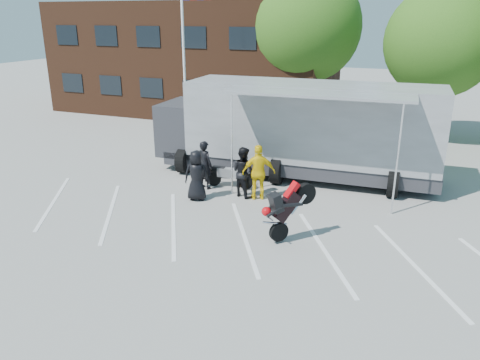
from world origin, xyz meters
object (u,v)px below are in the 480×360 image
Objects in this scene: tree_mid at (441,42)px; parked_motorcycle at (230,187)px; tree_left at (306,27)px; spectator_leather_a at (196,175)px; spectator_leather_c at (243,172)px; transporter_truck at (297,176)px; spectator_hivis at (259,172)px; flagpole at (188,40)px; spectator_leather_b at (205,165)px; stunt_bike_rider at (298,238)px.

parked_motorcycle is (-6.82, -10.36, -4.94)m from tree_mid.
tree_left reaches higher than spectator_leather_a.
spectator_leather_c is (1.38, 0.94, 0.01)m from spectator_leather_a.
spectator_hivis is (-0.60, -2.95, 0.99)m from transporter_truck.
flagpole is 0.68× the size of transporter_truck.
spectator_leather_a is at bearing 120.99° from spectator_leather_b.
stunt_bike_rider is at bearing 166.44° from spectator_leather_b.
tree_left is 0.73× the size of transporter_truck.
tree_left reaches higher than flagpole.
tree_mid is at bearing -96.49° from spectator_leather_c.
tree_mid reaches higher than spectator_hivis.
flagpole reaches higher than tree_mid.
spectator_leather_b is 1.00× the size of spectator_leather_c.
parked_motorcycle is (0.18, -11.36, -5.57)m from tree_left.
parked_motorcycle is at bearing -127.83° from spectator_leather_a.
tree_mid is 4.12× the size of parked_motorcycle.
tree_mid is 4.19× the size of spectator_leather_b.
spectator_leather_b is (-4.37, 2.82, 0.92)m from stunt_bike_rider.
spectator_leather_a is (-0.41, -12.93, -4.67)m from tree_left.
spectator_leather_b is (-0.83, -0.40, 0.92)m from parked_motorcycle.
spectator_leather_b is (-0.65, -11.77, -4.65)m from tree_left.
transporter_truck reaches higher than spectator_leather_a.
tree_mid is (7.00, -1.00, -0.62)m from tree_left.
spectator_leather_c is at bearing -132.56° from parked_motorcycle.
spectator_leather_c is at bearing -115.53° from transporter_truck.
stunt_bike_rider is (3.54, -3.23, 0.00)m from parked_motorcycle.
parked_motorcycle is at bearing -50.70° from spectator_hivis.
spectator_leather_b is at bearing -95.60° from spectator_leather_a.
transporter_truck is at bearing -25.82° from flagpole.
tree_left is 13.75m from spectator_leather_a.
spectator_leather_a is (-2.60, -3.82, 0.90)m from transporter_truck.
flagpole is at bearing -70.36° from spectator_hivis.
tree_mid is at bearing -8.13° from tree_left.
spectator_leather_a is (-4.13, 1.66, 0.90)m from stunt_bike_rider.
tree_left is at bearing -3.41° from parked_motorcycle.
spectator_leather_b is (-0.24, 1.17, 0.02)m from spectator_leather_a.
flagpole is at bearing -78.35° from spectator_leather_a.
spectator_leather_a is at bearing -159.93° from stunt_bike_rider.
spectator_hivis is at bearing -173.84° from spectator_leather_a.
parked_motorcycle is at bearing 179.61° from stunt_bike_rider.
spectator_hivis reaches higher than spectator_leather_a.
tree_left is 10.90m from transporter_truck.
parked_motorcycle is at bearing -134.72° from spectator_leather_b.
spectator_leather_b reaches higher than stunt_bike_rider.
stunt_bike_rider is 0.97× the size of spectator_hivis.
tree_left is 4.71× the size of spectator_leather_b.
spectator_leather_a is at bearing -121.83° from tree_mid.
spectator_leather_c is (0.79, -0.63, 0.91)m from parked_motorcycle.
spectator_leather_a is at bearing -0.79° from spectator_hivis.
spectator_leather_c is at bearing -163.00° from spectator_leather_a.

